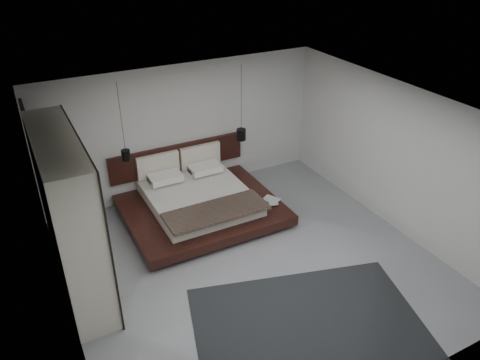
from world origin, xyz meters
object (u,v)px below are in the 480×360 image
wardrobe (70,216)px  rug (310,329)px  pendant_right (241,134)px  pendant_left (126,155)px  lattice_screen (39,177)px  bed (199,201)px

wardrobe → rug: (2.73, -2.58, -1.30)m
pendant_right → rug: pendant_right is taller
pendant_right → wardrobe: size_ratio=0.60×
pendant_left → pendant_right: 2.45m
lattice_screen → bed: 3.00m
lattice_screen → pendant_left: bearing=-2.3°
lattice_screen → bed: bearing=-11.2°
rug → lattice_screen: bearing=125.7°
wardrobe → lattice_screen: bearing=99.1°
pendant_left → rug: bearing=-70.7°
bed → rug: size_ratio=0.89×
lattice_screen → bed: (2.77, -0.55, -1.00)m
lattice_screen → pendant_left: pendant_left is taller
pendant_right → wardrobe: (-3.74, -1.51, -0.02)m
rug → pendant_right: bearing=76.1°
pendant_right → rug: 4.41m
pendant_left → wardrobe: (-1.30, -1.51, -0.10)m
pendant_left → rug: pendant_left is taller
wardrobe → pendant_right: bearing=21.9°
bed → pendant_left: (-1.22, 0.49, 1.10)m
rug → bed: bearing=93.3°
bed → wardrobe: bearing=-158.0°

